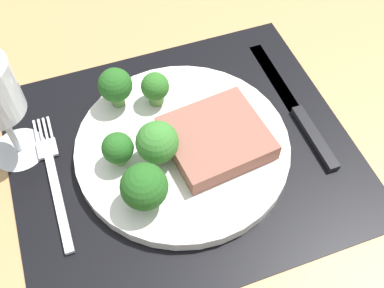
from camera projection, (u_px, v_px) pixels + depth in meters
ground_plane at (183, 159)px, 58.70cm from camera, size 140.00×110.00×3.00cm
placemat at (183, 152)px, 57.35cm from camera, size 41.28×35.77×0.30cm
plate at (183, 147)px, 56.57cm from camera, size 25.96×25.96×1.60cm
steak at (216, 138)px, 54.94cm from camera, size 12.38×11.55×2.35cm
broccoli_near_fork at (119, 151)px, 51.98cm from camera, size 3.65×3.65×4.63cm
broccoli_center at (157, 142)px, 51.72cm from camera, size 4.87×4.87×5.99cm
broccoli_back_left at (155, 88)px, 57.60cm from camera, size 3.53×3.53×4.59cm
broccoli_near_steak at (144, 187)px, 48.63cm from camera, size 5.14×5.14×5.97cm
broccoli_front_edge at (115, 86)px, 56.88cm from camera, size 4.24×4.24×5.54cm
fork at (54, 178)px, 54.75cm from camera, size 2.40×19.20×0.50cm
knife at (298, 112)px, 60.40cm from camera, size 1.80×23.00×0.80cm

